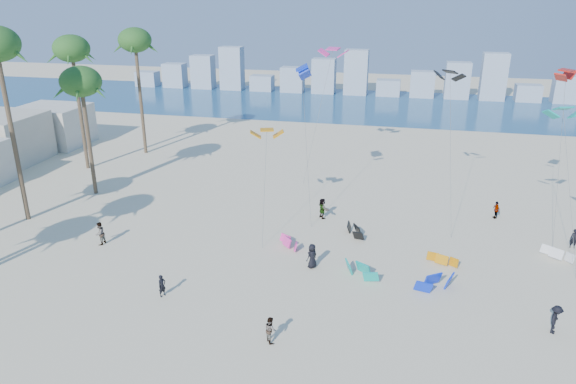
# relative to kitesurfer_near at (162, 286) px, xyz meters

# --- Properties ---
(ground) EXTENTS (220.00, 220.00, 0.00)m
(ground) POSITION_rel_kitesurfer_near_xyz_m (3.41, -6.93, -0.76)
(ground) COLOR beige
(ground) RESTS_ON ground
(ocean) EXTENTS (220.00, 220.00, 0.00)m
(ocean) POSITION_rel_kitesurfer_near_xyz_m (3.41, 65.07, -0.76)
(ocean) COLOR navy
(ocean) RESTS_ON ground
(kitesurfer_near) EXTENTS (0.58, 0.66, 1.53)m
(kitesurfer_near) POSITION_rel_kitesurfer_near_xyz_m (0.00, 0.00, 0.00)
(kitesurfer_near) COLOR black
(kitesurfer_near) RESTS_ON ground
(kitesurfer_mid) EXTENTS (0.94, 0.98, 1.60)m
(kitesurfer_mid) POSITION_rel_kitesurfer_near_xyz_m (8.14, -3.11, 0.03)
(kitesurfer_mid) COLOR gray
(kitesurfer_mid) RESTS_ON ground
(kitesurfers_far) EXTENTS (37.04, 18.15, 1.87)m
(kitesurfers_far) POSITION_rel_kitesurfer_near_xyz_m (11.20, 8.88, 0.13)
(kitesurfers_far) COLOR black
(kitesurfers_far) RESTS_ON ground
(grounded_kites) EXTENTS (22.53, 9.88, 0.99)m
(grounded_kites) POSITION_rel_kitesurfer_near_xyz_m (15.52, 7.85, -0.33)
(grounded_kites) COLOR #F1359D
(grounded_kites) RESTS_ON ground
(flying_kites) EXTENTS (28.69, 27.61, 13.83)m
(flying_kites) POSITION_rel_kitesurfer_near_xyz_m (16.43, 16.61, 10.59)
(flying_kites) COLOR orange
(flying_kites) RESTS_ON ground
(palm_row) EXTENTS (9.07, 44.80, 16.36)m
(palm_row) POSITION_rel_kitesurfer_near_xyz_m (-17.19, 9.23, 11.48)
(palm_row) COLOR brown
(palm_row) RESTS_ON ground
(distant_skyline) EXTENTS (85.00, 3.00, 8.40)m
(distant_skyline) POSITION_rel_kitesurfer_near_xyz_m (2.22, 75.07, 2.32)
(distant_skyline) COLOR #9EADBF
(distant_skyline) RESTS_ON ground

